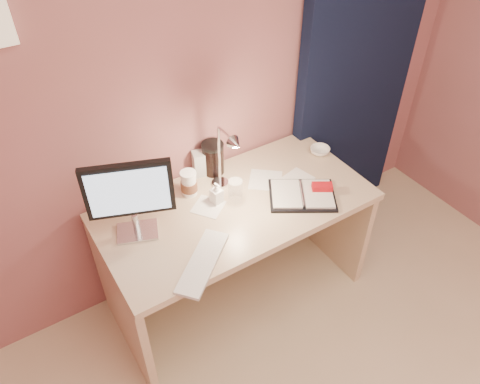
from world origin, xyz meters
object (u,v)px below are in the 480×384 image
coffee_cup (189,184)px  product_box (202,163)px  planner (304,194)px  desk_lamp (229,157)px  keyboard (203,262)px  lotion_bottle (217,193)px  desk (229,226)px  bowl (320,151)px  clear_cup (235,191)px  monitor (130,193)px  dark_jar (213,160)px

coffee_cup → product_box: 0.18m
planner → desk_lamp: (-0.32, 0.22, 0.23)m
keyboard → product_box: bearing=21.2°
planner → lotion_bottle: lotion_bottle is taller
desk → bowl: bowl is taller
coffee_cup → bowl: (0.80, -0.09, -0.05)m
clear_cup → desk_lamp: desk_lamp is taller
bowl → monitor: bearing=-178.2°
coffee_cup → product_box: size_ratio=1.00×
keyboard → dark_jar: dark_jar is taller
desk → product_box: size_ratio=10.06×
planner → clear_cup: size_ratio=3.31×
keyboard → desk_lamp: desk_lamp is taller
clear_cup → coffee_cup: bearing=135.1°
clear_cup → lotion_bottle: size_ratio=1.07×
monitor → dark_jar: (0.54, 0.22, -0.17)m
lotion_bottle → dark_jar: (0.11, 0.23, 0.02)m
desk_lamp → bowl: bearing=2.0°
keyboard → desk_lamp: 0.54m
desk → monitor: 0.69m
desk → dark_jar: 0.38m
coffee_cup → desk_lamp: desk_lamp is taller
clear_cup → dark_jar: dark_jar is taller
desk → bowl: (0.64, 0.04, 0.24)m
bowl → product_box: product_box is taller
planner → bowl: size_ratio=3.66×
desk → lotion_bottle: lotion_bottle is taller
bowl → lotion_bottle: size_ratio=0.96×
desk → monitor: monitor is taller
bowl → desk_lamp: bearing=-177.3°
desk → keyboard: bearing=-135.4°
planner → desk_lamp: desk_lamp is taller
planner → desk_lamp: bearing=177.6°
clear_cup → lotion_bottle: 0.10m
coffee_cup → clear_cup: 0.25m
dark_jar → planner: bearing=-55.6°
monitor → desk_lamp: size_ratio=1.08×
keyboard → planner: planner is taller
clear_cup → keyboard: bearing=-140.9°
keyboard → planner: (0.66, 0.12, 0.01)m
desk → lotion_bottle: 0.30m
dark_jar → desk_lamp: bearing=-96.8°
desk → dark_jar: bearing=80.6°
monitor → planner: 0.89m
coffee_cup → desk_lamp: size_ratio=0.36×
coffee_cup → lotion_bottle: bearing=-56.5°
keyboard → desk_lamp: bearing=4.3°
keyboard → monitor: bearing=76.7°
monitor → keyboard: 0.44m
clear_cup → dark_jar: (0.02, 0.27, 0.02)m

